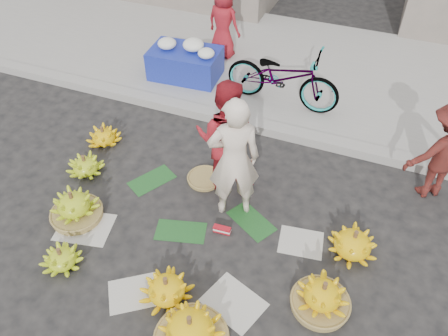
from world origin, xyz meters
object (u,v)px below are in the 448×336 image
(banana_bunch_0, at_px, (74,207))
(banana_bunch_4, at_px, (322,296))
(vendor_cream, at_px, (234,160))
(flower_table, at_px, (186,62))
(bicycle, at_px, (283,77))

(banana_bunch_0, relative_size, banana_bunch_4, 1.19)
(vendor_cream, relative_size, flower_table, 1.37)
(bicycle, bearing_deg, vendor_cream, -175.55)
(banana_bunch_0, relative_size, flower_table, 0.59)
(banana_bunch_0, xyz_separation_m, banana_bunch_4, (3.31, -0.10, -0.01))
(bicycle, bearing_deg, banana_bunch_0, 154.72)
(banana_bunch_0, xyz_separation_m, bicycle, (1.83, 3.39, 0.44))
(banana_bunch_0, relative_size, vendor_cream, 0.43)
(flower_table, xyz_separation_m, bicycle, (1.88, -0.19, 0.21))
(flower_table, relative_size, bicycle, 0.67)
(banana_bunch_4, relative_size, bicycle, 0.33)
(banana_bunch_4, xyz_separation_m, bicycle, (-1.48, 3.49, 0.44))
(banana_bunch_4, bearing_deg, vendor_cream, 144.65)
(banana_bunch_4, height_order, flower_table, flower_table)
(banana_bunch_4, height_order, vendor_cream, vendor_cream)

